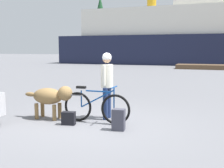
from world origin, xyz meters
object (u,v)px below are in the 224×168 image
Objects in this scene: person_cyclist at (107,79)px; dog at (51,97)px; backpack at (119,120)px; ferry_boat at (181,37)px; bicycle at (96,107)px; handbag_pannier at (69,118)px.

dog is (-1.36, -0.51, -0.45)m from person_cyclist.
backpack is 0.02× the size of ferry_boat.
bicycle is 3.60× the size of backpack.
handbag_pannier is (0.70, -0.37, -0.43)m from dog.
person_cyclist is at bearing 20.39° from dog.
dog is at bearing 152.22° from handbag_pannier.
handbag_pannier is (-0.67, -0.87, -0.88)m from person_cyclist.
backpack reaches higher than handbag_pannier.
bicycle is 0.81m from person_cyclist.
dog is at bearing -159.61° from person_cyclist.
handbag_pannier is at bearing -144.16° from bicycle.
backpack is (0.73, -0.43, -0.16)m from bicycle.
bicycle is 1.26m from dog.
ferry_boat is (-1.02, 28.09, 2.15)m from person_cyclist.
ferry_boat is at bearing 89.31° from dog.
bicycle is at bearing 149.45° from backpack.
dog is 0.90m from handbag_pannier.
bicycle is 1.01× the size of person_cyclist.
person_cyclist is 5.40× the size of handbag_pannier.
handbag_pannier is at bearing 178.31° from backpack.
bicycle is 5.48× the size of handbag_pannier.
ferry_boat is (-0.35, 28.96, 3.04)m from handbag_pannier.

